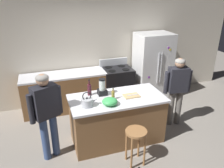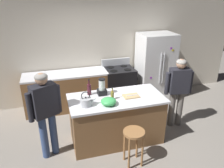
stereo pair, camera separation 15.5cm
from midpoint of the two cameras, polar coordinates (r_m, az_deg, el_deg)
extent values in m
plane|color=gray|center=(4.64, 0.22, -13.83)|extent=(14.00, 14.00, 0.00)
cube|color=beige|center=(5.76, -6.02, 8.64)|extent=(8.00, 0.10, 2.70)
cube|color=brown|center=(4.38, 0.23, -9.17)|extent=(1.72, 0.81, 0.90)
cube|color=silver|center=(4.15, 0.24, -3.73)|extent=(1.78, 0.87, 0.04)
cube|color=brown|center=(5.59, -12.74, -2.19)|extent=(2.00, 0.64, 0.90)
cube|color=silver|center=(5.40, -13.17, 2.28)|extent=(2.00, 0.64, 0.04)
cube|color=silver|center=(6.00, 9.59, 4.41)|extent=(0.90, 0.70, 1.77)
cylinder|color=#B7BABF|center=(5.65, 11.00, 4.04)|extent=(0.02, 0.02, 0.80)
cylinder|color=#B7BABF|center=(5.69, 11.71, 4.11)|extent=(0.02, 0.02, 0.80)
cube|color=purple|center=(5.65, 13.56, 9.03)|extent=(0.05, 0.01, 0.05)
cube|color=yellow|center=(5.69, 13.96, 8.55)|extent=(0.05, 0.01, 0.05)
cube|color=purple|center=(5.63, 8.65, 1.72)|extent=(0.05, 0.01, 0.05)
cube|color=black|center=(5.80, 0.48, -0.38)|extent=(0.76, 0.64, 0.94)
cube|color=black|center=(5.54, 1.56, -2.11)|extent=(0.60, 0.01, 0.24)
cube|color=#B7BABF|center=(5.86, -0.42, 5.71)|extent=(0.76, 0.06, 0.18)
cylinder|color=black|center=(5.44, -0.79, 3.34)|extent=(0.18, 0.18, 0.01)
cylinder|color=black|center=(5.55, 2.76, 3.74)|extent=(0.18, 0.18, 0.01)
cylinder|color=black|center=(5.71, -1.71, 4.32)|extent=(0.18, 0.18, 0.01)
cylinder|color=black|center=(5.81, 1.70, 4.69)|extent=(0.18, 0.18, 0.01)
cylinder|color=#384C7A|center=(4.13, -17.84, -13.27)|extent=(0.17, 0.17, 0.83)
cylinder|color=#384C7A|center=(4.19, -15.57, -12.42)|extent=(0.17, 0.17, 0.83)
cube|color=#26262D|center=(3.80, -17.90, -4.32)|extent=(0.45, 0.36, 0.56)
cylinder|color=#26262D|center=(3.75, -21.25, -6.10)|extent=(0.12, 0.12, 0.50)
cylinder|color=#26262D|center=(3.91, -14.51, -3.90)|extent=(0.12, 0.12, 0.50)
sphere|color=tan|center=(3.65, -18.63, 0.97)|extent=(0.26, 0.26, 0.20)
ellipsoid|color=gray|center=(3.64, -18.70, 1.48)|extent=(0.28, 0.28, 0.12)
cylinder|color=#66605B|center=(5.10, 15.82, -5.76)|extent=(0.15, 0.15, 0.80)
cylinder|color=#66605B|center=(5.03, 13.94, -5.97)|extent=(0.15, 0.15, 0.80)
cube|color=#26262D|center=(4.78, 15.70, 1.09)|extent=(0.43, 0.28, 0.52)
cylinder|color=#26262D|center=(4.91, 18.30, 0.71)|extent=(0.10, 0.10, 0.47)
cylinder|color=#26262D|center=(4.70, 12.86, 0.35)|extent=(0.10, 0.10, 0.47)
sphere|color=tan|center=(4.66, 16.18, 5.21)|extent=(0.23, 0.23, 0.20)
ellipsoid|color=gray|center=(4.65, 16.23, 5.62)|extent=(0.24, 0.24, 0.12)
cylinder|color=#9E6B3D|center=(3.74, 5.03, -12.12)|extent=(0.36, 0.36, 0.04)
cylinder|color=#9E6B3D|center=(3.82, 3.87, -17.46)|extent=(0.04, 0.04, 0.62)
cylinder|color=#9E6B3D|center=(3.90, 7.20, -16.66)|extent=(0.04, 0.04, 0.62)
cylinder|color=#9E6B3D|center=(3.99, 2.57, -15.39)|extent=(0.04, 0.04, 0.62)
cylinder|color=#9E6B3D|center=(4.06, 5.76, -14.68)|extent=(0.04, 0.04, 0.62)
cone|color=black|center=(3.73, 5.70, -20.49)|extent=(0.04, 0.04, 0.03)
cube|color=black|center=(4.24, -3.55, -2.11)|extent=(0.17, 0.17, 0.10)
cylinder|color=silver|center=(4.18, -3.60, -0.27)|extent=(0.12, 0.12, 0.20)
cylinder|color=black|center=(4.13, -3.64, 1.15)|extent=(0.12, 0.12, 0.02)
cylinder|color=olive|center=(4.04, -0.82, -2.96)|extent=(0.06, 0.06, 0.15)
cylinder|color=olive|center=(4.00, -0.83, -1.54)|extent=(0.02, 0.02, 0.07)
cylinder|color=black|center=(3.98, -0.83, -1.01)|extent=(0.03, 0.03, 0.02)
cylinder|color=#471923|center=(4.22, -6.86, -1.52)|extent=(0.08, 0.08, 0.21)
cylinder|color=#471923|center=(4.16, -6.96, 0.36)|extent=(0.03, 0.03, 0.09)
cylinder|color=black|center=(4.14, -6.99, 1.03)|extent=(0.03, 0.03, 0.02)
ellipsoid|color=#3FB259|center=(3.87, -1.71, -4.51)|extent=(0.27, 0.27, 0.12)
cylinder|color=#B7BABF|center=(3.85, -7.56, -4.73)|extent=(0.20, 0.20, 0.14)
sphere|color=black|center=(3.81, -7.63, -3.60)|extent=(0.03, 0.03, 0.03)
cylinder|color=#B7BABF|center=(3.86, -5.69, -4.18)|extent=(0.09, 0.03, 0.08)
torus|color=black|center=(3.80, -7.66, -3.13)|extent=(0.16, 0.02, 0.16)
cube|color=tan|center=(4.19, 3.98, -3.03)|extent=(0.30, 0.20, 0.02)
cube|color=#B7BABF|center=(4.19, 4.24, -2.83)|extent=(0.22, 0.04, 0.01)
camera|label=1|loc=(0.08, -91.02, -0.44)|focal=35.62mm
camera|label=2|loc=(0.08, 88.98, 0.44)|focal=35.62mm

